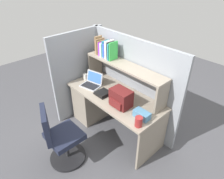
{
  "coord_description": "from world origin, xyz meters",
  "views": [
    {
      "loc": [
        1.83,
        -1.74,
        2.46
      ],
      "look_at": [
        0.0,
        -0.05,
        0.85
      ],
      "focal_mm": 31.83,
      "sensor_mm": 36.0,
      "label": 1
    }
  ],
  "objects": [
    {
      "name": "computer_mouse",
      "position": [
        0.05,
        -0.02,
        0.75
      ],
      "size": [
        0.08,
        0.11,
        0.03
      ],
      "primitive_type": "cube",
      "rotation": [
        0.0,
        0.0,
        -0.16
      ],
      "color": "#7299C6",
      "rests_on": "desk"
    },
    {
      "name": "backpack",
      "position": [
        0.25,
        -0.12,
        0.85
      ],
      "size": [
        0.3,
        0.23,
        0.26
      ],
      "color": "#591919",
      "rests_on": "desk"
    },
    {
      "name": "reference_books_on_shelf",
      "position": [
        -0.41,
        0.2,
        1.31
      ],
      "size": [
        0.4,
        0.19,
        0.28
      ],
      "color": "olive",
      "rests_on": "overhead_hutch"
    },
    {
      "name": "overhead_hutch",
      "position": [
        0.0,
        0.2,
        1.08
      ],
      "size": [
        1.44,
        0.28,
        0.45
      ],
      "color": "gray",
      "rests_on": "desk"
    },
    {
      "name": "cubicle_partition_left",
      "position": [
        -0.85,
        -0.05,
        0.78
      ],
      "size": [
        0.05,
        1.06,
        1.55
      ],
      "primitive_type": "cube",
      "color": "gray",
      "rests_on": "ground_plane"
    },
    {
      "name": "tissue_box",
      "position": [
        0.63,
        -0.1,
        0.78
      ],
      "size": [
        0.22,
        0.12,
        0.1
      ],
      "primitive_type": "cube",
      "rotation": [
        0.0,
        0.0,
        0.01
      ],
      "color": "teal",
      "rests_on": "desk"
    },
    {
      "name": "laptop",
      "position": [
        -0.45,
        -0.08,
        0.78
      ],
      "size": [
        0.36,
        0.32,
        0.22
      ],
      "color": "#B7BABF",
      "rests_on": "desk"
    },
    {
      "name": "ground_plane",
      "position": [
        0.0,
        0.0,
        0.0
      ],
      "size": [
        8.0,
        8.0,
        0.0
      ],
      "primitive_type": "plane",
      "color": "#4C4C51"
    },
    {
      "name": "desk_book_stack",
      "position": [
        -0.13,
        -0.13,
        0.76
      ],
      "size": [
        0.23,
        0.19,
        0.05
      ],
      "color": "black",
      "rests_on": "desk"
    },
    {
      "name": "snack_canister",
      "position": [
        0.7,
        -0.25,
        0.8
      ],
      "size": [
        0.1,
        0.1,
        0.14
      ],
      "primitive_type": "cylinder",
      "color": "maroon",
      "rests_on": "desk"
    },
    {
      "name": "cubicle_partition_rear",
      "position": [
        0.0,
        0.38,
        0.78
      ],
      "size": [
        1.84,
        0.05,
        1.55
      ],
      "primitive_type": "cube",
      "color": "gray",
      "rests_on": "ground_plane"
    },
    {
      "name": "paper_cup",
      "position": [
        -0.69,
        -0.04,
        0.78
      ],
      "size": [
        0.08,
        0.08,
        0.1
      ],
      "primitive_type": "cylinder",
      "color": "white",
      "rests_on": "desk"
    },
    {
      "name": "desk",
      "position": [
        -0.39,
        0.0,
        0.4
      ],
      "size": [
        1.6,
        0.7,
        0.73
      ],
      "color": "gray",
      "rests_on": "ground_plane"
    },
    {
      "name": "office_chair",
      "position": [
        -0.06,
        -0.95,
        0.39
      ],
      "size": [
        0.53,
        0.55,
        0.93
      ],
      "rotation": [
        0.0,
        0.0,
        2.75
      ],
      "color": "black",
      "rests_on": "ground_plane"
    }
  ]
}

